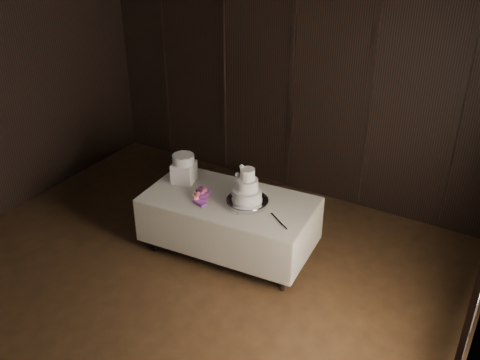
% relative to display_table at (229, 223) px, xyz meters
% --- Properties ---
extents(room, '(6.08, 7.08, 3.08)m').
position_rel_display_table_xyz_m(room, '(-0.15, -1.61, 1.08)').
color(room, black).
rests_on(room, ground).
extents(display_table, '(2.07, 1.21, 0.76)m').
position_rel_display_table_xyz_m(display_table, '(0.00, 0.00, 0.00)').
color(display_table, silver).
rests_on(display_table, ground).
extents(cake_stand, '(0.60, 0.60, 0.09)m').
position_rel_display_table_xyz_m(cake_stand, '(0.27, -0.04, 0.39)').
color(cake_stand, silver).
rests_on(cake_stand, display_table).
extents(wedding_cake, '(0.37, 0.33, 0.39)m').
position_rel_display_table_xyz_m(wedding_cake, '(0.24, -0.06, 0.59)').
color(wedding_cake, white).
rests_on(wedding_cake, cake_stand).
extents(bouquet, '(0.37, 0.44, 0.18)m').
position_rel_display_table_xyz_m(bouquet, '(-0.27, -0.15, 0.40)').
color(bouquet, '#ED696B').
rests_on(bouquet, display_table).
extents(box_pedestal, '(0.32, 0.32, 0.25)m').
position_rel_display_table_xyz_m(box_pedestal, '(-0.70, 0.08, 0.47)').
color(box_pedestal, white).
rests_on(box_pedestal, display_table).
extents(small_cake, '(0.34, 0.34, 0.11)m').
position_rel_display_table_xyz_m(small_cake, '(-0.70, 0.08, 0.65)').
color(small_cake, white).
rests_on(small_cake, box_pedestal).
extents(cake_knife, '(0.32, 0.23, 0.01)m').
position_rel_display_table_xyz_m(cake_knife, '(0.69, -0.11, 0.35)').
color(cake_knife, silver).
rests_on(cake_knife, display_table).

